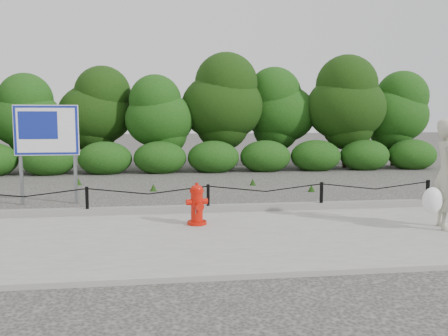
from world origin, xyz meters
name	(u,v)px	position (x,y,z in m)	size (l,w,h in m)	color
ground	(208,216)	(0.00, 0.00, 0.00)	(90.00, 90.00, 0.00)	#2D2B28
sidewalk	(220,238)	(0.00, -2.00, 0.04)	(14.00, 4.00, 0.08)	gray
curb	(208,208)	(0.00, 0.05, 0.15)	(14.00, 0.22, 0.14)	slate
chain_barrier	(208,195)	(0.00, 0.00, 0.46)	(10.06, 0.06, 0.60)	black
treeline	(208,108)	(0.92, 8.95, 2.42)	(20.12, 3.49, 4.48)	black
fire_hydrant	(197,205)	(-0.32, -1.10, 0.46)	(0.44, 0.46, 0.79)	red
pedestrian	(446,176)	(4.11, -2.03, 1.05)	(0.86, 0.83, 2.00)	#AAA891
advertising_sign	(46,135)	(-3.66, 1.79, 1.68)	(1.49, 0.13, 2.38)	slate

